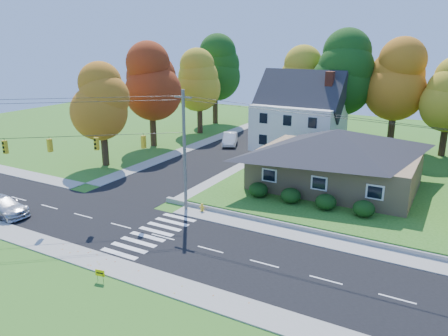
% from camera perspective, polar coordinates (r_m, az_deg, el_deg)
% --- Properties ---
extents(ground, '(120.00, 120.00, 0.00)m').
position_cam_1_polar(ground, '(32.21, -7.98, -8.94)').
color(ground, '#3D7923').
extents(road_main, '(90.00, 8.00, 0.02)m').
position_cam_1_polar(road_main, '(32.21, -7.98, -8.92)').
color(road_main, black).
rests_on(road_main, ground).
extents(road_cross, '(8.00, 44.00, 0.02)m').
position_cam_1_polar(road_cross, '(57.07, 1.30, 2.62)').
color(road_cross, black).
rests_on(road_cross, ground).
extents(sidewalk_north, '(90.00, 2.00, 0.08)m').
position_cam_1_polar(sidewalk_north, '(35.93, -3.17, -5.94)').
color(sidewalk_north, '#9C9A90').
rests_on(sidewalk_north, ground).
extents(sidewalk_south, '(90.00, 2.00, 0.08)m').
position_cam_1_polar(sidewalk_south, '(28.84, -14.09, -12.44)').
color(sidewalk_south, '#9C9A90').
rests_on(sidewalk_south, ground).
extents(lawn, '(30.00, 30.00, 0.50)m').
position_cam_1_polar(lawn, '(46.25, 21.82, -1.66)').
color(lawn, '#3D7923').
rests_on(lawn, ground).
extents(ranch_house, '(14.60, 10.60, 5.40)m').
position_cam_1_polar(ranch_house, '(41.55, 14.47, 1.38)').
color(ranch_house, tan).
rests_on(ranch_house, lawn).
extents(colonial_house, '(10.40, 8.40, 9.60)m').
position_cam_1_polar(colonial_house, '(54.77, 9.83, 6.68)').
color(colonial_house, silver).
rests_on(colonial_house, lawn).
extents(hedge_row, '(10.70, 1.70, 1.27)m').
position_cam_1_polar(hedge_row, '(36.62, 10.91, -3.94)').
color(hedge_row, '#163A10').
rests_on(hedge_row, lawn).
extents(traffic_infrastructure, '(38.10, 10.66, 10.00)m').
position_cam_1_polar(traffic_infrastructure, '(31.48, -7.09, 0.52)').
color(traffic_infrastructure, '#666059').
rests_on(traffic_infrastructure, ground).
extents(tree_lot_0, '(6.72, 6.72, 12.51)m').
position_cam_1_polar(tree_lot_0, '(60.57, 10.12, 11.16)').
color(tree_lot_0, '#3F2A19').
rests_on(tree_lot_0, lawn).
extents(tree_lot_1, '(7.84, 7.84, 14.60)m').
position_cam_1_polar(tree_lot_1, '(57.80, 15.57, 11.87)').
color(tree_lot_1, '#3F2A19').
rests_on(tree_lot_1, lawn).
extents(tree_lot_2, '(7.28, 7.28, 13.56)m').
position_cam_1_polar(tree_lot_2, '(57.70, 21.64, 10.66)').
color(tree_lot_2, '#3F2A19').
rests_on(tree_lot_2, lawn).
extents(tree_west_0, '(6.16, 6.16, 11.47)m').
position_cam_1_polar(tree_west_0, '(49.84, -15.76, 8.33)').
color(tree_west_0, '#3F2A19').
rests_on(tree_west_0, ground).
extents(tree_west_1, '(7.28, 7.28, 13.56)m').
position_cam_1_polar(tree_west_1, '(57.77, -9.53, 11.08)').
color(tree_west_1, '#3F2A19').
rests_on(tree_west_1, ground).
extents(tree_west_2, '(6.72, 6.72, 12.51)m').
position_cam_1_polar(tree_west_2, '(65.37, -3.24, 11.32)').
color(tree_west_2, '#3F2A19').
rests_on(tree_west_2, ground).
extents(tree_west_3, '(7.84, 7.84, 14.60)m').
position_cam_1_polar(tree_west_3, '(73.12, -1.18, 12.93)').
color(tree_west_3, '#3F2A19').
rests_on(tree_west_3, ground).
extents(silver_sedan, '(5.26, 2.28, 1.51)m').
position_cam_1_polar(silver_sedan, '(39.71, -26.99, -4.44)').
color(silver_sedan, silver).
rests_on(silver_sedan, road_main).
extents(white_car, '(3.54, 5.17, 1.61)m').
position_cam_1_polar(white_car, '(58.65, 0.78, 3.83)').
color(white_car, white).
rests_on(white_car, road_cross).
extents(fire_hydrant, '(0.43, 0.33, 0.75)m').
position_cam_1_polar(fire_hydrant, '(36.21, -2.89, -5.21)').
color(fire_hydrant, yellow).
rests_on(fire_hydrant, ground).
extents(yard_sign, '(0.61, 0.15, 0.77)m').
position_cam_1_polar(yard_sign, '(27.34, -15.89, -13.08)').
color(yard_sign, black).
rests_on(yard_sign, ground).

